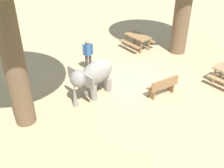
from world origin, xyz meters
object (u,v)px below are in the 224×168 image
object	(u,v)px
wooden_bench	(163,86)
picnic_table_near	(138,39)
elephant	(93,75)
person_handler	(88,53)

from	to	relation	value
wooden_bench	picnic_table_near	distance (m)	4.88
elephant	person_handler	xyz separation A→B (m)	(0.60, -2.19, -0.04)
elephant	person_handler	world-z (taller)	person_handler
person_handler	wooden_bench	size ratio (longest dim) A/B	1.18
elephant	wooden_bench	size ratio (longest dim) A/B	1.55
elephant	person_handler	bearing A→B (deg)	-127.57
elephant	wooden_bench	distance (m)	3.01
person_handler	picnic_table_near	world-z (taller)	person_handler
wooden_bench	elephant	bearing A→B (deg)	149.26
wooden_bench	person_handler	bearing A→B (deg)	115.59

